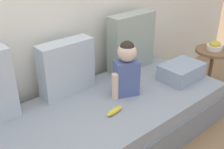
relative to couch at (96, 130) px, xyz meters
The scene contains 9 objects.
ground_plane 0.19m from the couch, ahead, with size 12.00×12.00×0.00m, color #93704C.
couch is the anchor object (origin of this frame).
throw_pillow_center 0.57m from the couch, 90.00° to the left, with size 0.47×0.16×0.46m, color #B2BCC6.
throw_pillow_right 0.97m from the couch, 26.43° to the left, with size 0.51×0.16×0.56m, color #99A393.
toddler 0.56m from the couch, ahead, with size 0.31×0.21×0.48m.
banana 0.27m from the couch, 57.16° to the right, with size 0.17×0.04×0.04m, color yellow.
folded_blanket 0.99m from the couch, ahead, with size 0.40×0.28×0.15m, color #8E9EB2.
side_table 1.59m from the couch, ahead, with size 0.39×0.39×0.51m.
fruit_bowl 1.62m from the couch, ahead, with size 0.17×0.17×0.10m.
Camera 1 is at (-1.08, -1.44, 1.61)m, focal length 44.08 mm.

